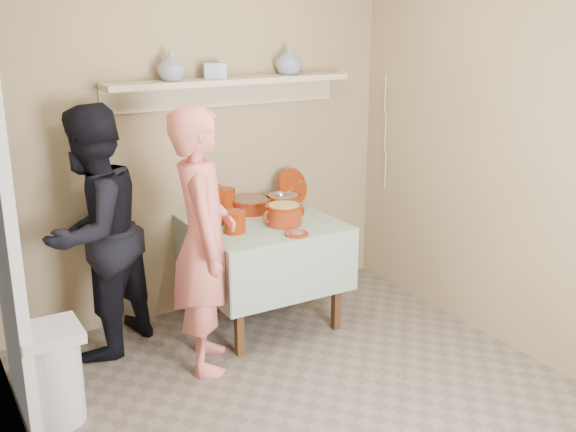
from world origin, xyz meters
TOP-DOWN VIEW (x-y plane):
  - ground at (0.00, 0.00)m, footprint 3.50×3.50m
  - tile_panel at (-1.46, 0.95)m, footprint 0.06×0.70m
  - plate_stack_a at (-0.00, 1.58)m, footprint 0.16×0.16m
  - plate_stack_b at (0.11, 1.58)m, footprint 0.15×0.15m
  - bowl_stack at (-0.03, 1.14)m, footprint 0.15×0.15m
  - empty_bowl at (-0.00, 1.38)m, footprint 0.17×0.17m
  - propped_lid at (0.69, 1.60)m, footprint 0.31×0.18m
  - vase_right at (0.68, 1.64)m, footprint 0.26×0.26m
  - vase_left at (-0.23, 1.62)m, footprint 0.25×0.25m
  - ceramic_box at (0.08, 1.63)m, footprint 0.18×0.15m
  - person_cook at (-0.35, 0.91)m, footprint 0.58×0.70m
  - person_helper at (-0.88, 1.43)m, footprint 1.01×0.97m
  - room_shell at (0.00, 0.00)m, footprint 3.04×3.54m
  - serving_table at (0.25, 1.28)m, footprint 0.97×0.97m
  - cazuela_meat_a at (0.28, 1.52)m, footprint 0.30×0.30m
  - cazuela_meat_b at (0.54, 1.50)m, footprint 0.28×0.28m
  - ladle at (0.51, 1.46)m, footprint 0.08×0.26m
  - cazuela_rice at (0.34, 1.12)m, footprint 0.33×0.25m
  - front_plate at (0.29, 0.89)m, footprint 0.16×0.16m
  - wall_shelf at (0.20, 1.65)m, footprint 1.80×0.25m
  - trash_bin at (-1.32, 0.74)m, footprint 0.32×0.32m
  - electrical_cord at (1.47, 1.48)m, footprint 0.01×0.05m

SIDE VIEW (x-z plane):
  - ground at x=0.00m, z-range 0.00..0.00m
  - trash_bin at x=-1.32m, z-range 0.00..0.56m
  - serving_table at x=0.25m, z-range 0.26..1.02m
  - front_plate at x=0.29m, z-range 0.76..0.78m
  - empty_bowl at x=0.00m, z-range 0.76..0.81m
  - person_helper at x=-0.88m, z-range 0.00..1.63m
  - cazuela_meat_a at x=0.28m, z-range 0.77..0.87m
  - cazuela_meat_b at x=0.54m, z-range 0.77..0.87m
  - person_cook at x=-0.35m, z-range 0.00..1.65m
  - bowl_stack at x=-0.03m, z-range 0.76..0.91m
  - cazuela_rice at x=0.34m, z-range 0.77..0.92m
  - plate_stack_b at x=0.11m, z-range 0.76..0.94m
  - plate_stack_a at x=0.00m, z-range 0.76..0.98m
  - ladle at x=0.51m, z-range 0.78..0.97m
  - propped_lid at x=0.69m, z-range 0.74..1.02m
  - tile_panel at x=-1.46m, z-range 0.00..2.00m
  - electrical_cord at x=1.47m, z-range 0.80..1.70m
  - room_shell at x=0.00m, z-range 0.30..2.92m
  - wall_shelf at x=0.20m, z-range 1.57..1.78m
  - ceramic_box at x=0.08m, z-range 1.72..1.83m
  - vase_left at x=-0.23m, z-range 1.72..1.92m
  - vase_right at x=0.68m, z-range 1.72..1.93m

